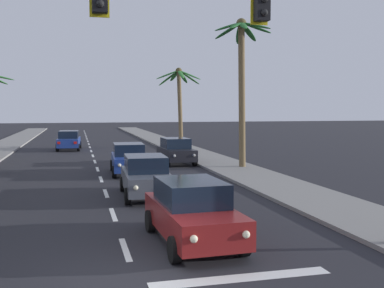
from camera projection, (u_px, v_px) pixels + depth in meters
name	position (u px, v px, depth m)	size (l,w,h in m)	color
ground_plane	(135.00, 277.00, 9.80)	(220.00, 220.00, 0.00)	#232328
sidewalk_right	(213.00, 161.00, 31.03)	(3.20, 110.00, 0.14)	gray
lane_markings	(104.00, 167.00, 28.36)	(4.28, 86.03, 0.01)	silver
traffic_signal_mast	(270.00, 33.00, 10.58)	(11.06, 0.41, 7.50)	#2D2D33
sedan_lead_at_stop_bar	(192.00, 211.00, 12.28)	(2.09, 4.51, 1.68)	maroon
sedan_third_in_queue	(146.00, 176.00, 18.73)	(2.05, 4.49, 1.68)	#4C515B
sedan_fifth_in_queue	(129.00, 158.00, 25.25)	(2.08, 4.50, 1.68)	navy
sedan_oncoming_far	(69.00, 140.00, 39.79)	(2.14, 4.52, 1.68)	navy
sedan_parked_nearest_kerb	(176.00, 151.00, 29.84)	(2.01, 4.48, 1.68)	black
palm_right_second	(242.00, 66.00, 26.87)	(3.59, 3.39, 8.87)	brown
palm_right_third	(179.00, 91.00, 42.11)	(4.47, 4.71, 7.35)	brown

